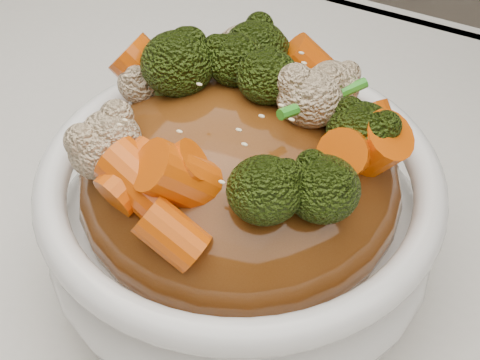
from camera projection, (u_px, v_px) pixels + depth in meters
The scene contains 8 objects.
tablecloth at pixel (205, 325), 0.49m from camera, with size 1.20×0.80×0.04m, color silver.
bowl at pixel (240, 221), 0.46m from camera, with size 0.24×0.24×0.10m, color white, non-canonical shape.
sauce_base at pixel (240, 184), 0.44m from camera, with size 0.19×0.19×0.11m, color #5B2E0F.
carrots at pixel (240, 91), 0.39m from camera, with size 0.19×0.19×0.06m, color #D95207, non-canonical shape.
broccoli at pixel (240, 92), 0.39m from camera, with size 0.19×0.19×0.05m, color black, non-canonical shape.
cauliflower at pixel (240, 96), 0.39m from camera, with size 0.19×0.19×0.04m, color beige, non-canonical shape.
scallions at pixel (240, 89), 0.39m from camera, with size 0.14×0.14×0.02m, color #2D9422, non-canonical shape.
sesame_seeds at pixel (240, 89), 0.39m from camera, with size 0.17×0.17×0.01m, color beige, non-canonical shape.
Camera 1 is at (0.15, -0.24, 1.14)m, focal length 55.00 mm.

